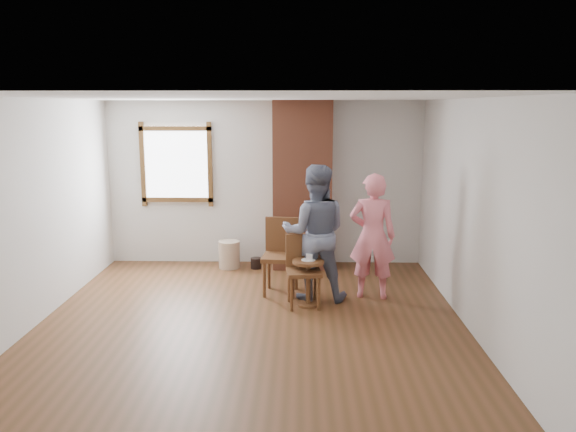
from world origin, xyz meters
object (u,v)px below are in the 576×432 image
Objects in this scene: stoneware_crock at (229,254)px; dining_chair_left at (281,251)px; side_table at (308,275)px; man at (315,233)px; person_pink at (372,236)px; dining_chair_right at (303,266)px.

stoneware_crock is 0.42× the size of dining_chair_left.
side_table is (0.36, -0.55, -0.17)m from dining_chair_left.
stoneware_crock is at bearing 125.90° from side_table.
man is at bearing -47.27° from stoneware_crock.
side_table is at bearing 74.18° from man.
person_pink reaches higher than dining_chair_left.
man is (0.09, 0.27, 0.49)m from side_table.
dining_chair_right is 0.47m from man.
dining_chair_left is 1.69× the size of side_table.
dining_chair_left reaches higher than stoneware_crock.
dining_chair_left is 0.57× the size of man.
side_table is at bearing -54.10° from stoneware_crock.
dining_chair_right is at bearing 25.97° from person_pink.
man is (0.45, -0.28, 0.32)m from dining_chair_left.
stoneware_crock is 2.09m from side_table.
dining_chair_right is at bearing -54.73° from stoneware_crock.
dining_chair_left is 0.61× the size of person_pink.
man is at bearing -25.94° from dining_chair_left.
dining_chair_left is 1.13× the size of dining_chair_right.
stoneware_crock is 2.02m from dining_chair_right.
dining_chair_right is at bearing 56.65° from man.
stoneware_crock is at bearing 133.18° from dining_chair_left.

